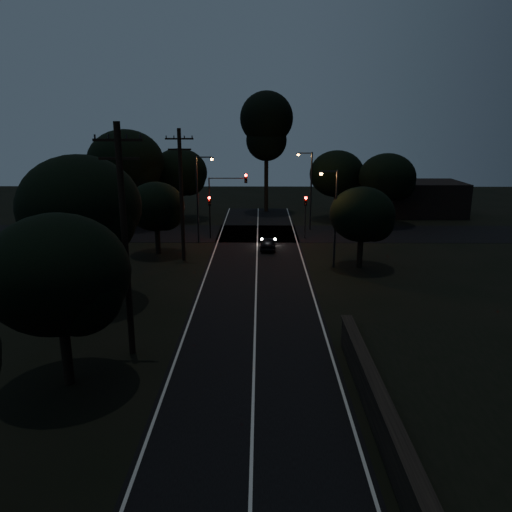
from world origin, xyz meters
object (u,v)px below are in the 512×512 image
object	(u,v)px
tall_pine	(267,126)
streetlight_c	(333,212)
signal_right	(305,209)
streetlight_b	(309,185)
utility_pole_far	(181,193)
car	(268,243)
signal_left	(210,209)
utility_pole_mid	(125,239)
signal_mast	(227,194)
streetlight_a	(199,193)

from	to	relation	value
tall_pine	streetlight_c	distance (m)	26.20
streetlight_c	tall_pine	bearing A→B (deg)	100.93
signal_right	streetlight_b	xyz separation A→B (m)	(0.71, 4.01, 1.80)
utility_pole_far	car	distance (m)	9.19
signal_left	car	bearing A→B (deg)	-39.32
streetlight_b	utility_pole_mid	bearing A→B (deg)	-111.30
signal_mast	streetlight_b	distance (m)	9.15
utility_pole_mid	streetlight_a	size ratio (longest dim) A/B	1.38
utility_pole_mid	signal_left	size ratio (longest dim) A/B	2.68
utility_pole_far	signal_right	distance (m)	13.53
utility_pole_mid	signal_right	size ratio (longest dim) A/B	2.68
utility_pole_mid	streetlight_c	bearing A→B (deg)	51.74
signal_right	signal_mast	world-z (taller)	signal_mast
signal_mast	streetlight_b	world-z (taller)	streetlight_b
signal_right	car	distance (m)	6.25
tall_pine	streetlight_c	bearing A→B (deg)	-79.07
signal_left	utility_pole_mid	bearing A→B (deg)	-93.21
signal_mast	car	bearing A→B (deg)	-49.61
signal_right	car	xyz separation A→B (m)	(-3.63, -4.56, -2.27)
signal_left	signal_mast	distance (m)	2.26
streetlight_a	signal_right	bearing A→B (deg)	11.34
streetlight_c	utility_pole_far	bearing A→B (deg)	170.40
tall_pine	streetlight_c	world-z (taller)	tall_pine
tall_pine	signal_mast	bearing A→B (deg)	-104.62
streetlight_a	streetlight_c	xyz separation A→B (m)	(11.14, -8.00, -0.29)
signal_right	signal_mast	bearing A→B (deg)	179.97
streetlight_b	car	distance (m)	10.43
signal_right	signal_mast	xyz separation A→B (m)	(-7.51, 0.00, 1.50)
utility_pole_mid	streetlight_c	size ratio (longest dim) A/B	1.47
utility_pole_mid	streetlight_b	distance (m)	31.15
utility_pole_mid	streetlight_a	bearing A→B (deg)	88.27
streetlight_c	car	bearing A→B (deg)	131.85
streetlight_a	streetlight_c	distance (m)	13.72
utility_pole_far	streetlight_a	size ratio (longest dim) A/B	1.31
utility_pole_mid	streetlight_b	xyz separation A→B (m)	(11.31, 29.00, -1.10)
car	utility_pole_mid	bearing A→B (deg)	73.10
utility_pole_mid	car	world-z (taller)	utility_pole_mid
signal_left	signal_right	bearing A→B (deg)	0.00
tall_pine	signal_left	bearing A→B (deg)	-110.46
utility_pole_mid	signal_right	xyz separation A→B (m)	(10.60, 24.99, -2.90)
tall_pine	car	bearing A→B (deg)	-90.09
streetlight_c	car	xyz separation A→B (m)	(-4.86, 5.43, -3.78)
utility_pole_mid	car	distance (m)	22.19
signal_mast	streetlight_a	size ratio (longest dim) A/B	0.78
signal_left	streetlight_a	bearing A→B (deg)	-109.59
signal_right	streetlight_b	bearing A→B (deg)	80.00
utility_pole_far	tall_pine	xyz separation A→B (m)	(7.00, 23.00, 5.03)
tall_pine	streetlight_b	bearing A→B (deg)	-68.62
utility_pole_mid	tall_pine	distance (m)	40.89
streetlight_a	streetlight_b	world-z (taller)	same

